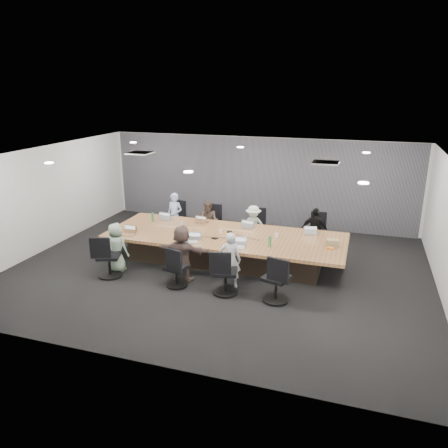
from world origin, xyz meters
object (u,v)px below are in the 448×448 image
(chair_4, at_px, (109,259))
(chair_3, at_px, (315,235))
(mug_brown, at_px, (136,228))
(chair_2, at_px, (256,229))
(laptop_6, at_px, (237,247))
(chair_0, at_px, (180,221))
(chair_1, at_px, (213,225))
(canvas_bag, at_px, (333,243))
(person_0, at_px, (175,216))
(person_4, at_px, (116,247))
(person_6, at_px, (230,260))
(stapler, at_px, (231,243))
(chair_7, at_px, (276,282))
(conference_table, at_px, (225,247))
(laptop_1, at_px, (202,222))
(laptop_3, at_px, (312,233))
(laptop_0, at_px, (167,218))
(bottle_clear, at_px, (182,225))
(snack_packet, at_px, (331,248))
(laptop_5, at_px, (191,242))
(chair_5, at_px, (176,271))
(person_3, at_px, (314,231))
(person_1, at_px, (209,221))
(laptop_4, at_px, (128,235))
(person_5, at_px, (182,253))
(chair_6, at_px, (225,275))
(bottle_green_right, at_px, (270,241))
(bottle_green_left, at_px, (153,217))
(laptop_2, at_px, (248,226))

(chair_4, bearing_deg, chair_3, 19.12)
(mug_brown, bearing_deg, chair_2, 37.10)
(laptop_6, bearing_deg, chair_0, 126.96)
(mug_brown, bearing_deg, chair_1, 55.60)
(chair_0, bearing_deg, canvas_bag, 177.37)
(chair_2, height_order, person_0, person_0)
(person_4, xyz_separation_m, person_6, (2.88, 0.00, 0.04))
(stapler, bearing_deg, chair_7, -25.08)
(stapler, bearing_deg, conference_table, 132.79)
(laptop_1, relative_size, laptop_3, 1.05)
(laptop_0, bearing_deg, person_0, -84.21)
(bottle_clear, bearing_deg, snack_packet, -4.14)
(laptop_1, xyz_separation_m, laptop_5, (0.32, -1.60, 0.00))
(chair_5, xyz_separation_m, person_3, (2.68, 3.05, 0.25))
(person_1, height_order, laptop_4, person_1)
(person_6, height_order, stapler, person_6)
(conference_table, relative_size, chair_1, 8.05)
(chair_1, relative_size, chair_2, 1.00)
(person_0, relative_size, person_1, 1.12)
(bottle_clear, height_order, snack_packet, bottle_clear)
(chair_1, height_order, person_5, person_5)
(person_1, relative_size, laptop_1, 3.52)
(chair_2, height_order, snack_packet, snack_packet)
(chair_6, distance_m, person_5, 1.23)
(chair_7, xyz_separation_m, bottle_green_right, (-0.41, 1.20, 0.43))
(laptop_1, bearing_deg, laptop_4, 59.58)
(mug_brown, bearing_deg, person_3, 21.21)
(person_6, distance_m, bottle_green_left, 3.33)
(laptop_6, bearing_deg, laptop_3, 37.82)
(chair_6, height_order, person_1, person_1)
(chair_0, height_order, bottle_clear, bottle_clear)
(laptop_0, relative_size, bottle_clear, 1.70)
(chair_5, height_order, person_0, person_0)
(chair_0, bearing_deg, stapler, 152.51)
(person_1, xyz_separation_m, bottle_green_right, (2.18, -1.85, 0.27))
(laptop_6, bearing_deg, person_3, 46.09)
(laptop_3, distance_m, laptop_5, 3.12)
(chair_2, bearing_deg, bottle_green_left, 17.39)
(person_5, xyz_separation_m, person_6, (1.16, 0.00, -0.02))
(laptop_4, distance_m, bottle_clear, 1.42)
(chair_3, xyz_separation_m, snack_packet, (0.55, -1.91, 0.36))
(chair_2, bearing_deg, mug_brown, 28.93)
(chair_6, bearing_deg, bottle_green_right, 47.23)
(chair_0, xyz_separation_m, person_3, (4.07, -0.35, 0.23))
(laptop_2, bearing_deg, chair_0, -13.08)
(chair_6, bearing_deg, laptop_4, 150.12)
(snack_packet, bearing_deg, chair_4, -163.26)
(person_3, bearing_deg, person_1, -174.05)
(laptop_0, distance_m, person_5, 2.56)
(chair_6, height_order, canvas_bag, canvas_bag)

